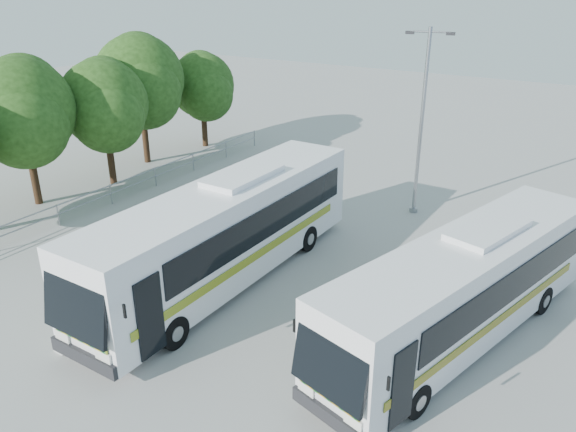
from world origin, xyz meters
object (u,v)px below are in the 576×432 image
Objects in this scene: coach_main at (226,231)px; lamppost at (422,116)px; coach_adjacent at (464,288)px; tree_far_c at (105,104)px; bollard at (63,251)px; tree_far_e at (203,85)px; tree_far_b at (23,110)px; tree_far_d at (140,80)px.

lamppost reaches higher than coach_main.
tree_far_c is at bearing -176.67° from coach_adjacent.
lamppost is 9.13× the size of bollard.
tree_far_e reaches higher than coach_main.
tree_far_c is at bearing -86.46° from tree_far_e.
tree_far_b is 0.95× the size of tree_far_d.
tree_far_c is at bearing 77.09° from tree_far_b.
bollard is (-14.34, -3.02, -1.31)m from coach_adjacent.
tree_far_b reaches higher than bollard.
lamppost is at bearing 133.11° from coach_adjacent.
tree_far_c reaches higher than tree_far_e.
coach_adjacent is 14.71m from bollard.
bollard is (5.15, -7.19, -3.81)m from tree_far_c.
tree_far_c is at bearing -72.17° from tree_far_d.
tree_far_d is 1.24× the size of tree_far_e.
tree_far_c is at bearing -175.34° from lamppost.
tree_far_d is 0.89× the size of lamppost.
coach_main is 8.15m from coach_adjacent.
tree_far_d is (-0.30, 7.60, 0.25)m from tree_far_b.
lamppost reaches higher than tree_far_c.
tree_far_d reaches higher than tree_far_b.
coach_main reaches higher than coach_adjacent.
coach_main reaches higher than bollard.
tree_far_b reaches higher than coach_adjacent.
lamppost is (3.46, 9.66, 2.60)m from coach_main.
coach_adjacent is at bearing -31.73° from tree_far_e.
coach_main is (12.28, -1.08, -2.62)m from tree_far_b.
tree_far_e is at bearing 88.17° from tree_far_b.
tree_far_b is 8.02m from bollard.
tree_far_c is 0.79× the size of lamppost.
tree_far_e reaches higher than bollard.
tree_far_e is 23.61m from coach_adjacent.
bollard is (-9.69, -11.87, -4.10)m from lamppost.
bollard is (-6.23, -2.21, -1.50)m from coach_main.
tree_far_b is at bearing -91.83° from tree_far_e.
tree_far_d reaches higher than coach_main.
coach_adjacent reaches higher than bollard.
tree_far_c is at bearing 157.29° from coach_main.
coach_adjacent is (20.39, -0.27, -2.80)m from tree_far_b.
lamppost is (15.74, 8.58, -0.01)m from tree_far_b.
tree_far_e is (0.39, 12.10, -0.68)m from tree_far_b.
tree_far_b is at bearing -87.77° from tree_far_d.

